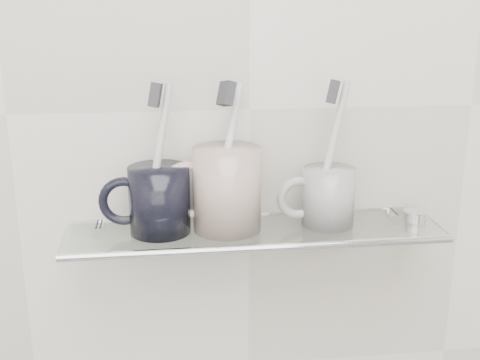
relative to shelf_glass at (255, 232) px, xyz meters
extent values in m
plane|color=beige|center=(0.00, 0.06, 0.15)|extent=(2.50, 0.00, 2.50)
cube|color=silver|center=(0.00, 0.00, 0.00)|extent=(0.50, 0.12, 0.01)
cylinder|color=silver|center=(0.00, -0.06, 0.00)|extent=(0.50, 0.01, 0.01)
cylinder|color=silver|center=(-0.21, 0.05, -0.01)|extent=(0.02, 0.03, 0.02)
cylinder|color=silver|center=(0.21, 0.05, -0.01)|extent=(0.02, 0.03, 0.02)
cylinder|color=black|center=(-0.13, 0.00, 0.05)|extent=(0.08, 0.08, 0.09)
torus|color=black|center=(-0.17, 0.00, 0.05)|extent=(0.07, 0.01, 0.07)
cylinder|color=#BCBCBC|center=(-0.13, 0.00, 0.10)|extent=(0.05, 0.03, 0.19)
cube|color=#2D2E32|center=(-0.13, 0.00, 0.19)|extent=(0.02, 0.03, 0.03)
cylinder|color=silver|center=(-0.04, 0.00, 0.06)|extent=(0.11, 0.11, 0.11)
torus|color=silver|center=(-0.09, 0.00, 0.06)|extent=(0.08, 0.01, 0.08)
cylinder|color=silver|center=(-0.04, 0.00, 0.10)|extent=(0.06, 0.07, 0.18)
cube|color=#2D2E32|center=(-0.04, 0.00, 0.19)|extent=(0.03, 0.03, 0.04)
cylinder|color=white|center=(0.10, 0.00, 0.04)|extent=(0.09, 0.09, 0.08)
torus|color=white|center=(0.06, 0.00, 0.04)|extent=(0.06, 0.01, 0.06)
cylinder|color=beige|center=(0.10, 0.00, 0.10)|extent=(0.05, 0.03, 0.19)
cube|color=#2D2E32|center=(0.10, 0.00, 0.19)|extent=(0.02, 0.03, 0.03)
cylinder|color=silver|center=(0.23, 0.00, 0.01)|extent=(0.03, 0.03, 0.01)
camera|label=1|loc=(-0.11, -0.74, 0.30)|focal=45.00mm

